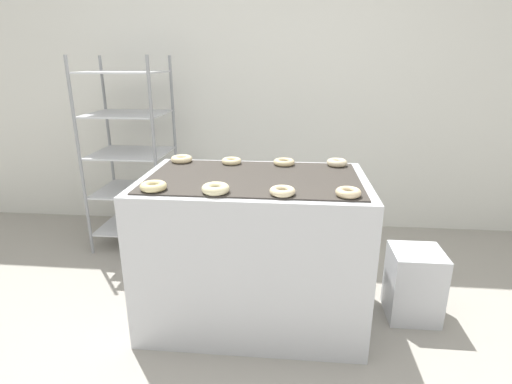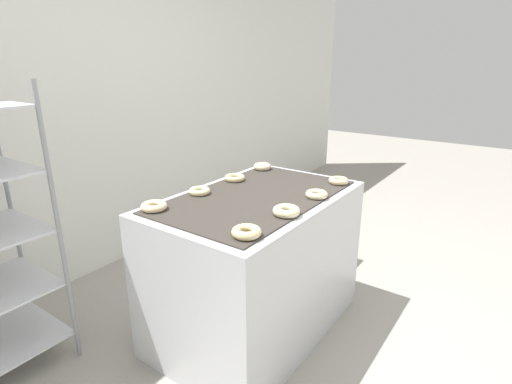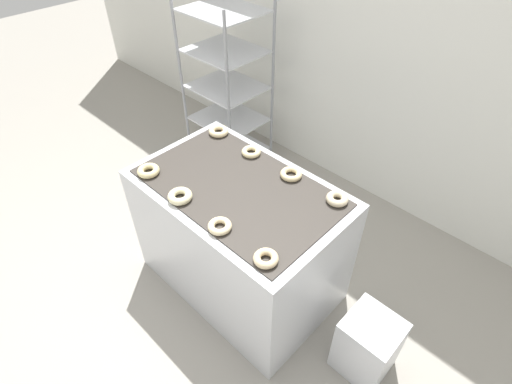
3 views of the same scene
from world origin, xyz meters
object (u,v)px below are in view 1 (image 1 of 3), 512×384
Objects in this scene: donut_far_right at (337,163)px; donut_far_left at (182,159)px; fryer_machine at (254,248)px; glaze_bin at (414,284)px; baking_rack_cart at (131,153)px; donut_near_left at (153,186)px; donut_near_right at (348,192)px; donut_near_midright at (282,191)px; donut_far_midright at (284,162)px; donut_near_midleft at (216,189)px; donut_far_midleft at (232,161)px.

donut_far_left is at bearing 179.75° from donut_far_right.
glaze_bin is (0.96, 0.07, -0.22)m from fryer_machine.
baking_rack_cart is 1.70m from donut_far_right.
baking_rack_cart is 3.53× the size of glaze_bin.
donut_near_left is 0.95m from donut_near_right.
fryer_machine is 0.82× the size of baking_rack_cart.
donut_far_right is at bearing 89.80° from donut_near_right.
donut_near_right reaches higher than glaze_bin.
baking_rack_cart is 12.54× the size of donut_near_right.
donut_near_midright is 0.96× the size of donut_far_midright.
donut_near_right is at bearing -30.62° from fryer_machine.
donut_far_left reaches higher than glaze_bin.
donut_near_midleft reaches higher than donut_far_right.
glaze_bin is 0.86m from donut_far_right.
donut_near_midleft is at bearing -117.89° from fryer_machine.
donut_far_right is (0.00, 0.57, 0.00)m from donut_near_right.
fryer_machine is at bearing -119.78° from donut_far_midright.
glaze_bin is at bearing -15.13° from donut_far_midright.
fryer_machine reaches higher than glaze_bin.
donut_near_midleft is 1.12× the size of donut_near_right.
donut_near_left is at bearing -88.32° from donut_far_left.
donut_near_midleft is at bearing -52.65° from baking_rack_cart.
fryer_machine is 1.47m from baking_rack_cart.
fryer_machine is at bearing -59.31° from donut_far_midleft.
glaze_bin is 3.28× the size of donut_near_left.
glaze_bin is at bearing 24.42° from donut_near_midright.
glaze_bin is at bearing -10.77° from donut_far_midleft.
baking_rack_cart is 1.54m from donut_near_midleft.
donut_far_right is (-0.48, 0.22, 0.68)m from glaze_bin.
donut_near_left is 0.99× the size of donut_far_left.
donut_far_left is at bearing 171.02° from glaze_bin.
donut_far_right reaches higher than donut_far_left.
glaze_bin is 3.55× the size of donut_near_right.
donut_far_right is at bearing 42.42° from donut_near_midleft.
donut_far_right reaches higher than donut_far_midright.
donut_near_right is at bearing -0.10° from donut_near_left.
donut_far_midright is at bearing 164.87° from glaze_bin.
donut_near_left is at bearing -138.23° from donut_far_midright.
donut_far_midleft is (-0.65, 0.56, -0.00)m from donut_near_right.
donut_near_right reaches higher than donut_far_midleft.
baking_rack_cart reaches higher than donut_near_left.
glaze_bin is 3.55× the size of donut_far_midleft.
donut_near_midleft is (-1.11, -0.36, 0.68)m from glaze_bin.
glaze_bin is 1.62m from donut_near_left.
glaze_bin is 1.61m from donut_far_left.
donut_far_midleft is (-0.17, 0.28, 0.46)m from fryer_machine.
donut_far_midleft is (-0.33, 0.57, -0.00)m from donut_near_midright.
donut_near_right is 0.65m from donut_far_midright.
donut_near_midleft is at bearing -88.99° from donut_far_midleft.
donut_far_left is (0.60, -0.64, 0.12)m from baking_rack_cart.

